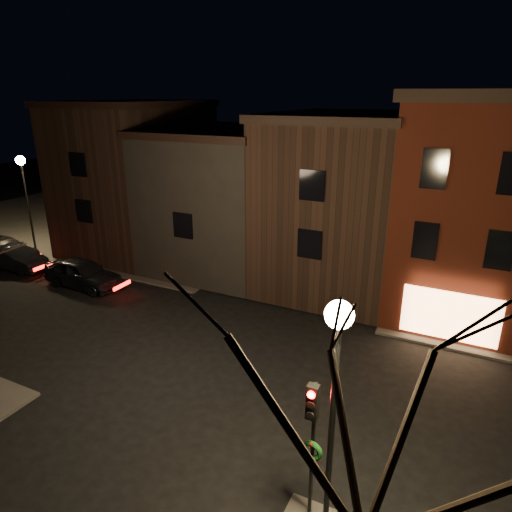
{
  "coord_description": "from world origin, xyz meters",
  "views": [
    {
      "loc": [
        8.34,
        -14.05,
        10.47
      ],
      "look_at": [
        -0.68,
        4.13,
        3.2
      ],
      "focal_mm": 32.0,
      "sensor_mm": 36.0,
      "label": 1
    }
  ],
  "objects": [
    {
      "name": "parked_car_a",
      "position": [
        -11.2,
        3.13,
        0.82
      ],
      "size": [
        4.84,
        2.03,
        1.64
      ],
      "primitive_type": "imported",
      "rotation": [
        0.0,
        0.0,
        1.55
      ],
      "color": "black",
      "rests_on": "ground"
    },
    {
      "name": "traffic_signal",
      "position": [
        5.6,
        -5.51,
        2.81
      ],
      "size": [
        0.58,
        0.38,
        4.05
      ],
      "color": "black",
      "rests_on": "sidewalk_near_right"
    },
    {
      "name": "parked_car_c",
      "position": [
        -19.13,
        4.0,
        0.76
      ],
      "size": [
        5.23,
        2.13,
        1.52
      ],
      "primitive_type": "imported",
      "rotation": [
        0.0,
        0.0,
        1.57
      ],
      "color": "black",
      "rests_on": "ground"
    },
    {
      "name": "bare_tree_right",
      "position": [
        7.5,
        -8.5,
        6.15
      ],
      "size": [
        6.4,
        6.4,
        8.5
      ],
      "color": "black",
      "rests_on": "sidewalk_near_right"
    },
    {
      "name": "ground",
      "position": [
        0.0,
        0.0,
        0.0
      ],
      "size": [
        120.0,
        120.0,
        0.0
      ],
      "primitive_type": "plane",
      "color": "black",
      "rests_on": "ground"
    },
    {
      "name": "sidewalk_far_left",
      "position": [
        -20.0,
        20.0,
        0.06
      ],
      "size": [
        30.0,
        30.0,
        0.12
      ],
      "primitive_type": "cube",
      "color": "#2D2B28",
      "rests_on": "ground"
    },
    {
      "name": "row_building_a",
      "position": [
        1.5,
        10.5,
        4.83
      ],
      "size": [
        7.3,
        10.3,
        9.4
      ],
      "color": "black",
      "rests_on": "ground"
    },
    {
      "name": "parked_car_b",
      "position": [
        -17.15,
        3.2,
        0.73
      ],
      "size": [
        4.52,
        1.81,
        1.46
      ],
      "primitive_type": "imported",
      "rotation": [
        0.0,
        0.0,
        1.63
      ],
      "color": "black",
      "rests_on": "ground"
    },
    {
      "name": "row_building_b",
      "position": [
        -5.75,
        10.5,
        4.33
      ],
      "size": [
        7.8,
        10.3,
        8.4
      ],
      "color": "black",
      "rests_on": "ground"
    },
    {
      "name": "street_lamp_far",
      "position": [
        -19.0,
        6.2,
        5.18
      ],
      "size": [
        0.6,
        0.6,
        6.48
      ],
      "color": "black",
      "rests_on": "sidewalk_far_left"
    },
    {
      "name": "street_lamp_near",
      "position": [
        6.2,
        -6.0,
        5.18
      ],
      "size": [
        0.6,
        0.6,
        6.48
      ],
      "color": "black",
      "rests_on": "sidewalk_near_right"
    },
    {
      "name": "row_building_c",
      "position": [
        -13.0,
        10.5,
        5.08
      ],
      "size": [
        7.3,
        10.3,
        9.9
      ],
      "color": "black",
      "rests_on": "ground"
    },
    {
      "name": "corner_building",
      "position": [
        8.0,
        9.47,
        5.4
      ],
      "size": [
        6.5,
        8.5,
        10.5
      ],
      "color": "#4C170D",
      "rests_on": "ground"
    }
  ]
}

